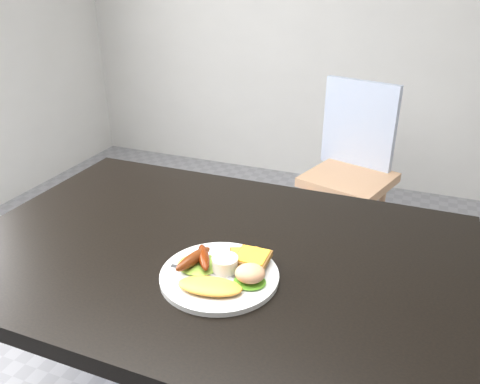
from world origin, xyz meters
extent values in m
cube|color=black|center=(0.00, 0.00, 0.73)|extent=(1.20, 0.80, 0.04)
cube|color=tan|center=(0.14, 1.21, 0.45)|extent=(0.46, 0.46, 0.04)
imported|color=navy|center=(-0.29, 0.71, 0.68)|extent=(0.52, 0.37, 1.35)
cylinder|color=white|center=(0.06, -0.11, 0.76)|extent=(0.26, 0.26, 0.01)
ellipsoid|color=olive|center=(0.01, -0.10, 0.77)|extent=(0.11, 0.10, 0.01)
ellipsoid|color=#3A9A1A|center=(0.14, -0.12, 0.77)|extent=(0.08, 0.07, 0.01)
ellipsoid|color=#F1A23D|center=(0.07, -0.17, 0.77)|extent=(0.14, 0.09, 0.02)
ellipsoid|color=#5B1F13|center=(0.00, -0.11, 0.78)|extent=(0.05, 0.11, 0.03)
ellipsoid|color=#632B09|center=(0.02, -0.09, 0.78)|extent=(0.07, 0.10, 0.02)
cylinder|color=white|center=(0.07, -0.10, 0.78)|extent=(0.06, 0.06, 0.03)
cube|color=brown|center=(0.09, -0.04, 0.77)|extent=(0.09, 0.09, 0.01)
cube|color=brown|center=(0.12, -0.06, 0.78)|extent=(0.07, 0.07, 0.01)
ellipsoid|color=beige|center=(0.14, -0.12, 0.79)|extent=(0.08, 0.07, 0.03)
cube|color=#ADAFB7|center=(0.03, -0.12, 0.76)|extent=(0.15, 0.03, 0.00)
camera|label=1|loc=(0.41, -0.86, 1.35)|focal=35.00mm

